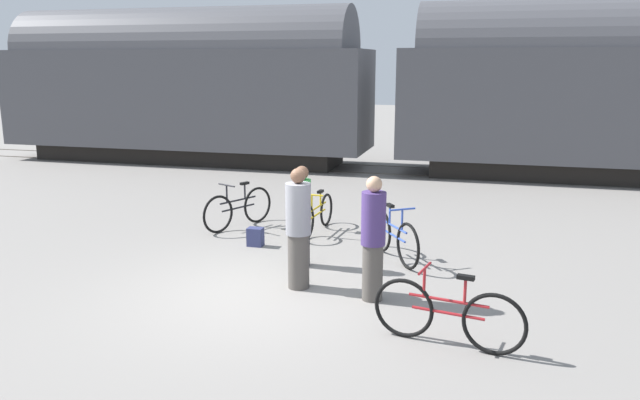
{
  "coord_description": "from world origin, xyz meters",
  "views": [
    {
      "loc": [
        3.1,
        -8.01,
        3.31
      ],
      "look_at": [
        0.52,
        1.53,
        1.1
      ],
      "focal_mm": 35.0,
      "sensor_mm": 36.0,
      "label": 1
    }
  ],
  "objects_px": {
    "bicycle_maroon": "(448,314)",
    "person_in_green": "(302,215)",
    "bicycle_blue": "(394,237)",
    "person_in_grey": "(298,229)",
    "bicycle_yellow": "(317,215)",
    "person_in_purple": "(373,239)",
    "freight_train": "(385,84)",
    "bicycle_black": "(238,208)",
    "backpack": "(255,237)"
  },
  "relations": [
    {
      "from": "person_in_purple",
      "to": "person_in_grey",
      "type": "relative_size",
      "value": 0.99
    },
    {
      "from": "bicycle_yellow",
      "to": "backpack",
      "type": "xyz_separation_m",
      "value": [
        -0.85,
        -1.18,
        -0.19
      ]
    },
    {
      "from": "bicycle_maroon",
      "to": "bicycle_blue",
      "type": "distance_m",
      "value": 3.3
    },
    {
      "from": "bicycle_yellow",
      "to": "person_in_green",
      "type": "bearing_deg",
      "value": -81.47
    },
    {
      "from": "bicycle_maroon",
      "to": "backpack",
      "type": "xyz_separation_m",
      "value": [
        -3.66,
        3.25,
        -0.23
      ]
    },
    {
      "from": "freight_train",
      "to": "bicycle_blue",
      "type": "height_order",
      "value": "freight_train"
    },
    {
      "from": "bicycle_yellow",
      "to": "person_in_green",
      "type": "distance_m",
      "value": 2.11
    },
    {
      "from": "freight_train",
      "to": "bicycle_blue",
      "type": "bearing_deg",
      "value": -79.37
    },
    {
      "from": "person_in_grey",
      "to": "backpack",
      "type": "relative_size",
      "value": 5.31
    },
    {
      "from": "person_in_purple",
      "to": "person_in_green",
      "type": "distance_m",
      "value": 1.83
    },
    {
      "from": "bicycle_blue",
      "to": "backpack",
      "type": "xyz_separation_m",
      "value": [
        -2.56,
        0.14,
        -0.24
      ]
    },
    {
      "from": "bicycle_maroon",
      "to": "person_in_green",
      "type": "bearing_deg",
      "value": 136.14
    },
    {
      "from": "freight_train",
      "to": "person_in_green",
      "type": "bearing_deg",
      "value": -88.5
    },
    {
      "from": "bicycle_black",
      "to": "freight_train",
      "type": "bearing_deg",
      "value": 77.44
    },
    {
      "from": "bicycle_yellow",
      "to": "bicycle_maroon",
      "type": "height_order",
      "value": "bicycle_maroon"
    },
    {
      "from": "person_in_green",
      "to": "bicycle_black",
      "type": "bearing_deg",
      "value": 154.8
    },
    {
      "from": "bicycle_maroon",
      "to": "bicycle_blue",
      "type": "height_order",
      "value": "bicycle_blue"
    },
    {
      "from": "person_in_grey",
      "to": "person_in_green",
      "type": "distance_m",
      "value": 1.03
    },
    {
      "from": "bicycle_maroon",
      "to": "bicycle_black",
      "type": "bearing_deg",
      "value": 135.48
    },
    {
      "from": "bicycle_yellow",
      "to": "person_in_grey",
      "type": "xyz_separation_m",
      "value": [
        0.55,
        -3.02,
        0.54
      ]
    },
    {
      "from": "bicycle_maroon",
      "to": "person_in_purple",
      "type": "distance_m",
      "value": 1.73
    },
    {
      "from": "freight_train",
      "to": "bicycle_yellow",
      "type": "bearing_deg",
      "value": -90.41
    },
    {
      "from": "person_in_purple",
      "to": "freight_train",
      "type": "bearing_deg",
      "value": -120.56
    },
    {
      "from": "freight_train",
      "to": "backpack",
      "type": "distance_m",
      "value": 9.08
    },
    {
      "from": "bicycle_maroon",
      "to": "person_in_purple",
      "type": "height_order",
      "value": "person_in_purple"
    },
    {
      "from": "backpack",
      "to": "bicycle_yellow",
      "type": "bearing_deg",
      "value": 54.4
    },
    {
      "from": "bicycle_yellow",
      "to": "bicycle_blue",
      "type": "xyz_separation_m",
      "value": [
        1.71,
        -1.32,
        0.05
      ]
    },
    {
      "from": "bicycle_yellow",
      "to": "bicycle_blue",
      "type": "distance_m",
      "value": 2.16
    },
    {
      "from": "bicycle_yellow",
      "to": "person_in_grey",
      "type": "relative_size",
      "value": 0.98
    },
    {
      "from": "person_in_grey",
      "to": "person_in_green",
      "type": "bearing_deg",
      "value": -52.7
    },
    {
      "from": "bicycle_maroon",
      "to": "person_in_purple",
      "type": "bearing_deg",
      "value": 132.55
    },
    {
      "from": "bicycle_maroon",
      "to": "person_in_purple",
      "type": "xyz_separation_m",
      "value": [
        -1.12,
        1.22,
        0.5
      ]
    },
    {
      "from": "freight_train",
      "to": "bicycle_blue",
      "type": "relative_size",
      "value": 16.92
    },
    {
      "from": "bicycle_black",
      "to": "bicycle_maroon",
      "type": "distance_m",
      "value": 6.24
    },
    {
      "from": "bicycle_maroon",
      "to": "person_in_grey",
      "type": "bearing_deg",
      "value": 148.1
    },
    {
      "from": "person_in_purple",
      "to": "bicycle_blue",
      "type": "bearing_deg",
      "value": -129.85
    },
    {
      "from": "person_in_purple",
      "to": "backpack",
      "type": "relative_size",
      "value": 5.23
    },
    {
      "from": "bicycle_blue",
      "to": "person_in_grey",
      "type": "height_order",
      "value": "person_in_grey"
    },
    {
      "from": "bicycle_blue",
      "to": "bicycle_yellow",
      "type": "bearing_deg",
      "value": 142.34
    },
    {
      "from": "person_in_green",
      "to": "person_in_grey",
      "type": "bearing_deg",
      "value": -56.22
    },
    {
      "from": "person_in_green",
      "to": "bicycle_yellow",
      "type": "bearing_deg",
      "value": 118.67
    },
    {
      "from": "bicycle_black",
      "to": "bicycle_blue",
      "type": "bearing_deg",
      "value": -20.63
    },
    {
      "from": "freight_train",
      "to": "person_in_purple",
      "type": "height_order",
      "value": "freight_train"
    },
    {
      "from": "bicycle_yellow",
      "to": "bicycle_maroon",
      "type": "bearing_deg",
      "value": -57.62
    },
    {
      "from": "person_in_grey",
      "to": "backpack",
      "type": "distance_m",
      "value": 2.42
    },
    {
      "from": "freight_train",
      "to": "bicycle_maroon",
      "type": "bearing_deg",
      "value": -77.0
    },
    {
      "from": "bicycle_black",
      "to": "backpack",
      "type": "height_order",
      "value": "bicycle_black"
    },
    {
      "from": "bicycle_yellow",
      "to": "bicycle_maroon",
      "type": "xyz_separation_m",
      "value": [
        2.81,
        -4.43,
        0.04
      ]
    },
    {
      "from": "freight_train",
      "to": "person_in_green",
      "type": "xyz_separation_m",
      "value": [
        0.25,
        -9.54,
        -1.77
      ]
    },
    {
      "from": "bicycle_black",
      "to": "person_in_grey",
      "type": "distance_m",
      "value": 3.71
    }
  ]
}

